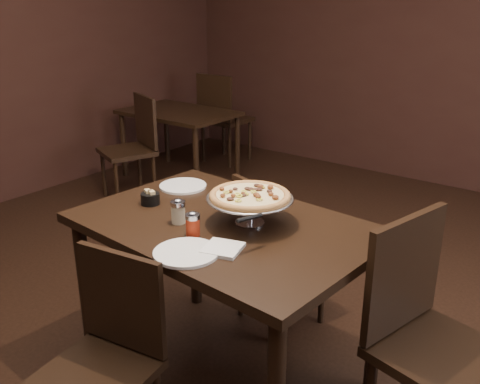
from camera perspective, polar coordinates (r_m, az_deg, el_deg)
The scene contains 16 objects.
room at distance 2.22m, azimuth -1.83°, elevation 10.78°, with size 6.04×7.04×2.84m.
dining_table at distance 2.42m, azimuth -1.67°, elevation -5.58°, with size 1.37×0.97×0.82m.
background_table at distance 5.38m, azimuth -6.54°, elevation 7.65°, with size 1.10×0.73×0.69m.
pizza_stand at distance 2.32m, azimuth 1.06°, elevation -0.44°, with size 0.38×0.38×0.16m.
parmesan_shaker at distance 2.36m, azimuth -6.61°, elevation -2.08°, with size 0.07×0.07×0.11m.
pepper_flake_shaker at distance 2.24m, azimuth -5.06°, elevation -3.44°, with size 0.06×0.06×0.11m.
packet_caddy at distance 2.60m, azimuth -9.56°, elevation -0.65°, with size 0.09×0.09×0.07m.
napkin_stack at distance 2.12m, azimuth -1.86°, elevation -6.05°, with size 0.14×0.14×0.02m, color white.
plate_left at distance 2.82m, azimuth -6.11°, elevation 0.65°, with size 0.25×0.25×0.01m, color white.
plate_near at distance 2.10m, azimuth -5.76°, elevation -6.46°, with size 0.26×0.26×0.01m, color white.
serving_spatula at distance 2.10m, azimuth 1.02°, elevation -2.84°, with size 0.14×0.14×0.02m.
chair_far at distance 2.93m, azimuth 3.51°, elevation -5.99°, with size 0.51×0.51×0.87m.
chair_near at distance 2.22m, azimuth -14.07°, elevation -16.36°, with size 0.45×0.45×0.85m.
chair_side at distance 2.27m, azimuth 19.34°, elevation -13.93°, with size 0.55×0.55×0.98m.
bg_chair_far at distance 5.86m, azimuth -1.94°, elevation 8.21°, with size 0.46×0.46×0.98m.
bg_chair_near at distance 4.91m, azimuth -11.23°, elevation 5.07°, with size 0.56×0.56×0.93m.
Camera 1 is at (1.44, -1.67, 1.77)m, focal length 40.00 mm.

